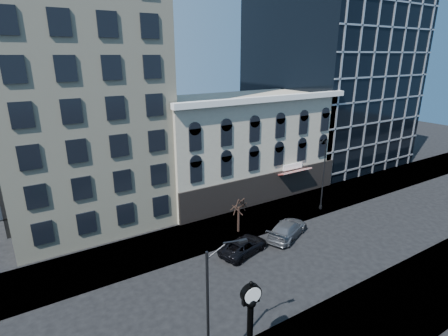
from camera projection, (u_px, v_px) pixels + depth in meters
ground at (230, 287)px, 26.40m from camera, size 160.00×160.00×0.00m
sidewalk_far at (184, 240)px, 32.84m from camera, size 160.00×6.00×0.12m
cream_tower at (66, 25)px, 32.58m from camera, size 15.90×15.40×42.50m
victorian_row at (242, 145)px, 43.40m from camera, size 22.60×11.19×12.50m
glass_office at (329, 73)px, 55.02m from camera, size 20.00×20.15×28.00m
street_clock at (250, 327)px, 19.10m from camera, size 1.21×1.21×5.34m
street_lamp_near at (218, 277)px, 17.24m from camera, size 2.11×0.52×8.16m
street_lamp_far at (324, 156)px, 37.02m from camera, size 2.03×1.10×8.40m
bare_tree_far at (239, 202)px, 33.46m from camera, size 2.44×2.44×4.18m
car_far_a at (244, 246)px, 30.71m from camera, size 5.28×3.43×1.35m
car_far_b at (287, 229)px, 33.42m from camera, size 6.00×4.37×1.62m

